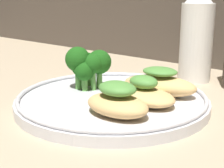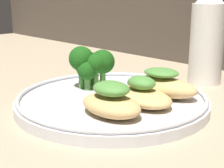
% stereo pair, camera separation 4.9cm
% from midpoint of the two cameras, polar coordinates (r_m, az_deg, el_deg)
% --- Properties ---
extents(ground_plane, '(1.80, 1.80, 0.01)m').
position_cam_midpoint_polar(ground_plane, '(0.50, 2.80, -4.38)').
color(ground_plane, tan).
extents(plate, '(0.28, 0.28, 0.02)m').
position_cam_midpoint_polar(plate, '(0.49, 2.83, -2.74)').
color(plate, silver).
rests_on(plate, ground_plane).
extents(grilled_meat_front, '(0.09, 0.06, 0.04)m').
position_cam_midpoint_polar(grilled_meat_front, '(0.42, 3.20, -3.00)').
color(grilled_meat_front, tan).
rests_on(grilled_meat_front, plate).
extents(grilled_meat_middle, '(0.10, 0.07, 0.04)m').
position_cam_midpoint_polar(grilled_meat_middle, '(0.46, 7.91, -1.80)').
color(grilled_meat_middle, tan).
rests_on(grilled_meat_middle, plate).
extents(grilled_meat_back, '(0.12, 0.07, 0.04)m').
position_cam_midpoint_polar(grilled_meat_back, '(0.50, 10.89, -0.17)').
color(grilled_meat_back, tan).
rests_on(grilled_meat_back, plate).
extents(broccoli_bunch, '(0.06, 0.07, 0.07)m').
position_cam_midpoint_polar(broccoli_bunch, '(0.53, -0.99, 3.35)').
color(broccoli_bunch, '#569942').
rests_on(broccoli_bunch, plate).
extents(sauce_bottle, '(0.06, 0.06, 0.17)m').
position_cam_midpoint_polar(sauce_bottle, '(0.63, 17.68, 7.34)').
color(sauce_bottle, white).
rests_on(sauce_bottle, ground_plane).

